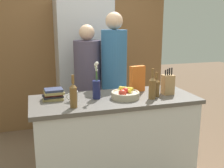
{
  "coord_description": "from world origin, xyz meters",
  "views": [
    {
      "loc": [
        -0.76,
        -2.38,
        1.66
      ],
      "look_at": [
        0.0,
        0.08,
        1.05
      ],
      "focal_mm": 42.0,
      "sensor_mm": 36.0,
      "label": 1
    }
  ],
  "objects_px": {
    "fruit_bowl": "(125,94)",
    "cereal_box": "(137,79)",
    "coffee_mug": "(74,96)",
    "refrigerator": "(84,68)",
    "knife_block": "(168,84)",
    "bottle_oil": "(152,87)",
    "person_at_sink": "(88,82)",
    "person_in_blue": "(114,76)",
    "book_stack": "(53,94)",
    "flower_vase": "(96,87)",
    "bottle_wine": "(73,95)",
    "bottle_vinegar": "(156,87)"
  },
  "relations": [
    {
      "from": "bottle_vinegar",
      "to": "bottle_wine",
      "type": "height_order",
      "value": "bottle_wine"
    },
    {
      "from": "cereal_box",
      "to": "person_in_blue",
      "type": "bearing_deg",
      "value": 102.17
    },
    {
      "from": "cereal_box",
      "to": "bottle_oil",
      "type": "distance_m",
      "value": 0.31
    },
    {
      "from": "fruit_bowl",
      "to": "refrigerator",
      "type": "bearing_deg",
      "value": 94.54
    },
    {
      "from": "fruit_bowl",
      "to": "person_in_blue",
      "type": "xyz_separation_m",
      "value": [
        0.11,
        0.71,
        0.04
      ]
    },
    {
      "from": "knife_block",
      "to": "person_at_sink",
      "type": "relative_size",
      "value": 0.17
    },
    {
      "from": "refrigerator",
      "to": "person_in_blue",
      "type": "distance_m",
      "value": 0.81
    },
    {
      "from": "fruit_bowl",
      "to": "cereal_box",
      "type": "distance_m",
      "value": 0.32
    },
    {
      "from": "refrigerator",
      "to": "bottle_vinegar",
      "type": "xyz_separation_m",
      "value": [
        0.44,
        -1.52,
        0.04
      ]
    },
    {
      "from": "knife_block",
      "to": "cereal_box",
      "type": "bearing_deg",
      "value": 142.31
    },
    {
      "from": "bottle_oil",
      "to": "person_in_blue",
      "type": "xyz_separation_m",
      "value": [
        -0.14,
        0.8,
        -0.04
      ]
    },
    {
      "from": "book_stack",
      "to": "person_in_blue",
      "type": "relative_size",
      "value": 0.12
    },
    {
      "from": "person_at_sink",
      "to": "book_stack",
      "type": "bearing_deg",
      "value": -123.85
    },
    {
      "from": "bottle_wine",
      "to": "flower_vase",
      "type": "bearing_deg",
      "value": 39.17
    },
    {
      "from": "book_stack",
      "to": "bottle_oil",
      "type": "relative_size",
      "value": 0.69
    },
    {
      "from": "refrigerator",
      "to": "fruit_bowl",
      "type": "height_order",
      "value": "refrigerator"
    },
    {
      "from": "bottle_vinegar",
      "to": "fruit_bowl",
      "type": "bearing_deg",
      "value": 174.88
    },
    {
      "from": "coffee_mug",
      "to": "person_at_sink",
      "type": "height_order",
      "value": "person_at_sink"
    },
    {
      "from": "flower_vase",
      "to": "bottle_wine",
      "type": "relative_size",
      "value": 1.26
    },
    {
      "from": "bottle_oil",
      "to": "cereal_box",
      "type": "bearing_deg",
      "value": 95.4
    },
    {
      "from": "coffee_mug",
      "to": "book_stack",
      "type": "height_order",
      "value": "book_stack"
    },
    {
      "from": "knife_block",
      "to": "person_at_sink",
      "type": "bearing_deg",
      "value": 127.87
    },
    {
      "from": "flower_vase",
      "to": "cereal_box",
      "type": "height_order",
      "value": "flower_vase"
    },
    {
      "from": "book_stack",
      "to": "bottle_wine",
      "type": "height_order",
      "value": "bottle_wine"
    },
    {
      "from": "refrigerator",
      "to": "bottle_oil",
      "type": "relative_size",
      "value": 6.64
    },
    {
      "from": "knife_block",
      "to": "bottle_wine",
      "type": "distance_m",
      "value": 1.01
    },
    {
      "from": "knife_block",
      "to": "bottle_oil",
      "type": "distance_m",
      "value": 0.25
    },
    {
      "from": "bottle_wine",
      "to": "refrigerator",
      "type": "bearing_deg",
      "value": 75.79
    },
    {
      "from": "bottle_oil",
      "to": "person_at_sink",
      "type": "bearing_deg",
      "value": 114.31
    },
    {
      "from": "bottle_vinegar",
      "to": "coffee_mug",
      "type": "bearing_deg",
      "value": 174.01
    },
    {
      "from": "refrigerator",
      "to": "cereal_box",
      "type": "xyz_separation_m",
      "value": [
        0.33,
        -1.27,
        0.08
      ]
    },
    {
      "from": "cereal_box",
      "to": "person_at_sink",
      "type": "bearing_deg",
      "value": 121.8
    },
    {
      "from": "refrigerator",
      "to": "person_at_sink",
      "type": "height_order",
      "value": "refrigerator"
    },
    {
      "from": "coffee_mug",
      "to": "bottle_oil",
      "type": "bearing_deg",
      "value": -11.55
    },
    {
      "from": "cereal_box",
      "to": "bottle_wine",
      "type": "height_order",
      "value": "bottle_wine"
    },
    {
      "from": "refrigerator",
      "to": "cereal_box",
      "type": "relative_size",
      "value": 7.16
    },
    {
      "from": "refrigerator",
      "to": "coffee_mug",
      "type": "relative_size",
      "value": 17.41
    },
    {
      "from": "book_stack",
      "to": "person_at_sink",
      "type": "height_order",
      "value": "person_at_sink"
    },
    {
      "from": "fruit_bowl",
      "to": "person_at_sink",
      "type": "xyz_separation_m",
      "value": [
        -0.19,
        0.87,
        -0.06
      ]
    },
    {
      "from": "knife_block",
      "to": "book_stack",
      "type": "xyz_separation_m",
      "value": [
        -1.15,
        0.15,
        -0.05
      ]
    },
    {
      "from": "flower_vase",
      "to": "bottle_oil",
      "type": "distance_m",
      "value": 0.54
    },
    {
      "from": "bottle_wine",
      "to": "person_at_sink",
      "type": "bearing_deg",
      "value": 71.32
    },
    {
      "from": "knife_block",
      "to": "bottle_vinegar",
      "type": "xyz_separation_m",
      "value": [
        -0.15,
        -0.04,
        -0.01
      ]
    },
    {
      "from": "fruit_bowl",
      "to": "person_in_blue",
      "type": "bearing_deg",
      "value": 81.33
    },
    {
      "from": "cereal_box",
      "to": "refrigerator",
      "type": "bearing_deg",
      "value": 104.61
    },
    {
      "from": "cereal_box",
      "to": "bottle_vinegar",
      "type": "relative_size",
      "value": 1.12
    },
    {
      "from": "fruit_bowl",
      "to": "bottle_wine",
      "type": "bearing_deg",
      "value": -165.52
    },
    {
      "from": "fruit_bowl",
      "to": "book_stack",
      "type": "relative_size",
      "value": 1.36
    },
    {
      "from": "refrigerator",
      "to": "knife_block",
      "type": "relative_size",
      "value": 7.16
    },
    {
      "from": "coffee_mug",
      "to": "refrigerator",
      "type": "bearing_deg",
      "value": 75.07
    }
  ]
}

